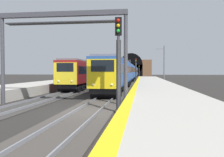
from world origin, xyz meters
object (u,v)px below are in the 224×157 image
Objects in this scene: train_main_approaching at (129,72)px; overhead_signal_gantry at (62,33)px; railway_signal_near at (118,56)px; catenary_mast_near at (164,64)px; railway_signal_mid at (136,68)px; railway_signal_far at (139,70)px; train_adjacent_platform at (99,73)px; catenary_mast_far at (94,67)px.

overhead_signal_gantry reaches higher than train_main_approaching.
railway_signal_near is (-44.82, -1.84, 1.10)m from train_main_approaching.
catenary_mast_near is at bearing 36.99° from train_main_approaching.
overhead_signal_gantry reaches higher than railway_signal_mid.
catenary_mast_near is at bearing 5.60° from railway_signal_far.
overhead_signal_gantry is at bearing 162.31° from catenary_mast_near.
train_adjacent_platform is 7.85× the size of railway_signal_mid.
overhead_signal_gantry is (2.81, 4.40, 1.85)m from railway_signal_near.
railway_signal_mid is at bearing 57.48° from catenary_mast_near.
train_main_approaching reaches higher than train_adjacent_platform.
catenary_mast_far is (27.58, 20.29, -0.15)m from catenary_mast_near.
railway_signal_near is 0.77× the size of catenary_mast_far.
catenary_mast_near is at bearing -17.69° from overhead_signal_gantry.
railway_signal_near is at bearing -166.85° from catenary_mast_far.
railway_signal_near is at bearing 2.60° from train_main_approaching.
catenary_mast_far reaches higher than train_main_approaching.
catenary_mast_far is at bearing 9.68° from overhead_signal_gantry.
railway_signal_far is (61.86, -6.97, 0.93)m from train_adjacent_platform.
catenary_mast_far reaches higher than train_adjacent_platform.
catenary_mast_far is at bearing -143.65° from train_main_approaching.
railway_signal_far reaches higher than train_adjacent_platform.
railway_signal_near is at bearing 170.57° from catenary_mast_near.
train_main_approaching is at bearing -3.49° from overhead_signal_gantry.
railway_signal_mid is (-6.50, -1.84, 0.83)m from train_main_approaching.
catenary_mast_near is (-58.66, -5.75, 0.74)m from railway_signal_far.
railway_signal_mid reaches higher than railway_signal_far.
catenary_mast_far reaches higher than railway_signal_mid.
train_main_approaching is 15.11× the size of railway_signal_far.
train_main_approaching is 1.90× the size of train_adjacent_platform.
railway_signal_near reaches higher than railway_signal_far.
railway_signal_near is at bearing -122.51° from overhead_signal_gantry.
train_main_approaching is at bearing -143.90° from catenary_mast_far.
railway_signal_near is 0.74× the size of catenary_mast_near.
overhead_signal_gantry is (-28.64, -2.56, 3.00)m from train_adjacent_platform.
railway_signal_far is at bearing 5.60° from catenary_mast_near.
train_main_approaching is 48.53m from railway_signal_far.
overhead_signal_gantry is 1.32× the size of catenary_mast_far.
overhead_signal_gantry is at bearing -7.07° from railway_signal_mid.
overhead_signal_gantry is at bearing 4.73° from train_adjacent_platform.
train_adjacent_platform is at bearing -6.42° from railway_signal_far.
catenary_mast_far is (59.42, 10.13, -1.47)m from overhead_signal_gantry.
train_main_approaching is 21.59m from catenary_mast_far.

